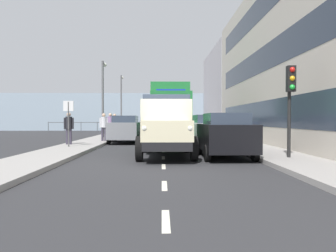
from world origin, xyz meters
TOP-DOWN VIEW (x-y plane):
  - ground_plane at (0.00, -10.80)m, footprint 80.00×80.00m
  - sidewalk_left at (-4.42, -10.80)m, footprint 2.17×38.61m
  - sidewalk_right at (4.42, -10.80)m, footprint 2.17×38.61m
  - road_centreline_markings at (0.00, -10.31)m, footprint 0.12×34.80m
  - building_far_block at (-9.65, -26.05)m, footprint 8.28×13.16m
  - sea_horizon at (0.00, -33.11)m, footprint 80.00×0.80m
  - seawall_railing at (-0.00, -29.51)m, footprint 28.08×0.08m
  - truck_vintage_cream at (-0.12, -1.65)m, footprint 2.17×5.64m
  - lorry_cargo_green at (-0.48, -11.36)m, footprint 2.58×8.20m
  - car_black_kerbside_near at (-2.38, -1.42)m, footprint 1.87×3.89m
  - car_white_kerbside_1 at (-2.38, -6.20)m, footprint 1.79×4.59m
  - car_silver_kerbside_2 at (-2.38, -12.74)m, footprint 1.83×4.29m
  - car_navy_kerbside_3 at (-2.38, -18.37)m, footprint 1.80×4.06m
  - car_grey_oppositeside_0 at (2.38, -9.81)m, footprint 1.86×4.40m
  - pedestrian_couple_b at (5.04, -6.46)m, footprint 0.53×0.34m
  - pedestrian_in_dark_coat at (3.69, -9.42)m, footprint 0.53×0.34m
  - pedestrian_strolling at (3.68, -12.00)m, footprint 0.53×0.34m
  - pedestrian_by_lamp at (3.77, -14.76)m, footprint 0.53×0.34m
  - traffic_light_near at (-4.43, -0.16)m, footprint 0.28×0.41m
  - lamp_post_promenade at (4.47, -13.67)m, footprint 0.32×1.14m
  - lamp_post_far at (4.55, -25.50)m, footprint 0.32×1.14m
  - street_sign at (4.65, -5.03)m, footprint 0.50×0.07m

SIDE VIEW (x-z plane):
  - ground_plane at x=0.00m, z-range 0.00..0.00m
  - road_centreline_markings at x=0.00m, z-range 0.00..0.01m
  - sidewalk_left at x=-4.42m, z-range 0.00..0.15m
  - sidewalk_right at x=4.42m, z-range 0.00..0.15m
  - car_navy_kerbside_3 at x=-2.38m, z-range 0.03..1.75m
  - car_black_kerbside_near at x=-2.38m, z-range 0.03..1.75m
  - car_silver_kerbside_2 at x=-2.38m, z-range 0.04..1.76m
  - car_grey_oppositeside_0 at x=2.38m, z-range 0.04..1.76m
  - car_white_kerbside_1 at x=-2.38m, z-range 0.04..1.76m
  - seawall_railing at x=0.00m, z-range 0.32..1.52m
  - pedestrian_couple_b at x=5.04m, z-range 0.30..2.02m
  - pedestrian_in_dark_coat at x=3.69m, z-range 0.30..2.03m
  - truck_vintage_cream at x=-0.12m, z-range -0.04..2.39m
  - pedestrian_strolling at x=3.68m, z-range 0.31..2.09m
  - pedestrian_by_lamp at x=3.77m, z-range 0.31..2.10m
  - street_sign at x=4.65m, z-range 0.56..2.81m
  - lorry_cargo_green at x=-0.48m, z-range 0.14..4.01m
  - traffic_light_near at x=-4.43m, z-range 0.87..4.07m
  - sea_horizon at x=0.00m, z-range 0.00..5.00m
  - lamp_post_promenade at x=4.47m, z-range 0.75..6.47m
  - lamp_post_far at x=4.55m, z-range 0.76..6.99m
  - building_far_block at x=-9.65m, z-range 0.00..9.22m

